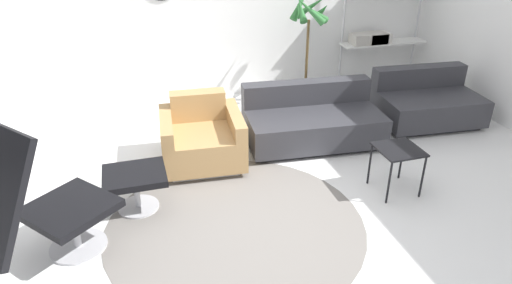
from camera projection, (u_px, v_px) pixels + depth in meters
name	position (u px, v px, depth m)	size (l,w,h in m)	color
ground_plane	(240.00, 206.00, 4.11)	(12.00, 12.00, 0.00)	white
round_rug	(235.00, 225.00, 3.86)	(2.19, 2.19, 0.01)	slate
lounge_chair	(12.00, 192.00, 3.00)	(1.17, 1.10, 1.27)	#BCBCC1
ottoman	(135.00, 181.00, 3.95)	(0.53, 0.45, 0.37)	#BCBCC1
armchair_red	(202.00, 139.00, 4.70)	(0.87, 0.85, 0.69)	silver
couch_low	(312.00, 122.00, 5.14)	(1.56, 0.92, 0.63)	black
couch_second	(426.00, 103.00, 5.62)	(1.26, 0.90, 0.63)	black
side_table	(398.00, 154.00, 4.16)	(0.38, 0.38, 0.45)	black
potted_plant	(307.00, 57.00, 6.02)	(0.57, 0.59, 1.54)	#333338
shelf_unit	(380.00, 19.00, 6.40)	(1.26, 0.28, 1.71)	#BCBCC1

